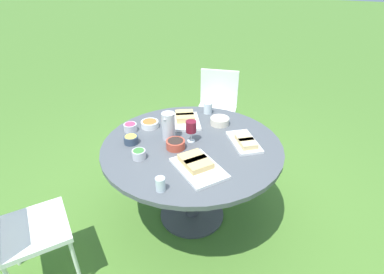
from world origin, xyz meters
TOP-DOWN VIEW (x-y plane):
  - ground_plane at (0.00, 0.00)m, footprint 40.00×40.00m
  - dining_table at (0.00, 0.00)m, footprint 1.38×1.38m
  - chair_near_left at (-1.26, -0.30)m, footprint 0.51×0.53m
  - chair_near_right at (1.05, -0.70)m, footprint 0.59×0.60m
  - water_pitcher at (0.01, -0.20)m, footprint 0.11×0.10m
  - wine_glass at (-0.03, -0.02)m, footprint 0.08×0.08m
  - platter_bread_main at (-0.18, 0.36)m, footprint 0.38×0.36m
  - platter_charcuterie at (0.26, 0.17)m, footprint 0.43×0.46m
  - platter_sandwich_side at (-0.31, -0.22)m, footprint 0.40×0.38m
  - bowl_fries at (0.20, -0.42)m, footprint 0.11×0.11m
  - bowl_salad at (0.34, -0.25)m, footprint 0.10×0.10m
  - bowl_olives at (0.11, -0.08)m, footprint 0.14×0.14m
  - bowl_dip_red at (0.04, -0.55)m, footprint 0.11×0.11m
  - bowl_dip_cream at (-0.40, 0.07)m, footprint 0.16×0.16m
  - bowl_roasted_veg at (-0.08, -0.44)m, footprint 0.15×0.15m
  - cup_water_near at (0.57, 0.07)m, footprint 0.06×0.06m
  - cup_water_far at (-0.55, -0.12)m, footprint 0.08×0.08m

SIDE VIEW (x-z plane):
  - ground_plane at x=0.00m, z-range 0.00..0.00m
  - chair_near_left at x=-1.26m, z-range 0.08..0.97m
  - chair_near_right at x=1.05m, z-range 0.08..0.97m
  - dining_table at x=0.00m, z-range 0.27..1.01m
  - platter_bread_main at x=-0.18m, z-range 0.73..0.79m
  - platter_charcuterie at x=0.26m, z-range 0.73..0.80m
  - platter_sandwich_side at x=-0.31m, z-range 0.73..0.80m
  - bowl_roasted_veg at x=-0.08m, z-range 0.74..0.80m
  - bowl_fries at x=0.20m, z-range 0.74..0.80m
  - bowl_dip_cream at x=-0.40m, z-range 0.74..0.81m
  - bowl_dip_red at x=0.04m, z-range 0.74..0.81m
  - bowl_olives at x=0.11m, z-range 0.74..0.81m
  - bowl_salad at x=0.34m, z-range 0.74..0.81m
  - cup_water_near at x=0.57m, z-range 0.74..0.83m
  - cup_water_far at x=-0.55m, z-range 0.74..0.84m
  - water_pitcher at x=0.01m, z-range 0.74..0.96m
  - wine_glass at x=-0.03m, z-range 0.78..0.95m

